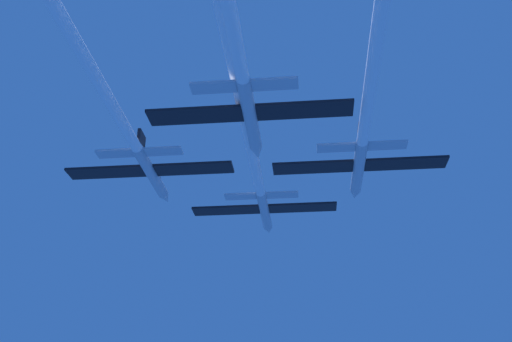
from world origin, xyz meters
name	(u,v)px	position (x,y,z in m)	size (l,w,h in m)	color
jet_lead	(256,168)	(-0.12, -11.52, 0.25)	(18.54, 48.40, 3.07)	#B2BAC6
jet_left_wing	(123,124)	(-11.75, -22.73, -0.10)	(18.54, 44.46, 3.07)	#B2BAC6
jet_right_wing	(368,101)	(11.12, -24.98, -0.41)	(18.54, 50.54, 3.07)	#B2BAC6
jet_slot	(230,11)	(0.57, -37.72, -0.79)	(18.54, 51.94, 3.07)	#B2BAC6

